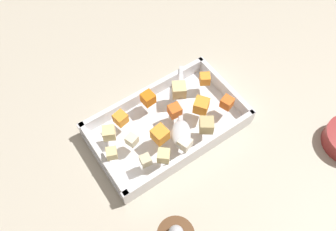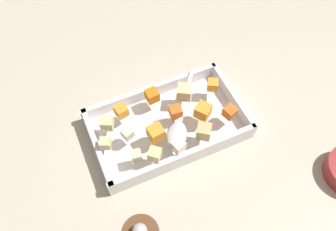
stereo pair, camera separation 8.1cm
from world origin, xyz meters
The scene contains 18 objects.
ground_plane centered at (0.00, 0.00, 0.00)m, with size 4.00×4.00×0.00m, color #BCB29E.
baking_dish centered at (0.00, 0.00, 0.02)m, with size 0.36×0.21×0.05m.
carrot_chunk_corner_nw centered at (0.01, -0.06, 0.07)m, with size 0.03×0.03×0.03m, color orange.
carrot_chunk_mid_left centered at (0.09, -0.05, 0.07)m, with size 0.03×0.03×0.03m, color orange.
carrot_chunk_mid_right centered at (-0.14, -0.03, 0.06)m, with size 0.03×0.03×0.03m, color orange.
carrot_chunk_far_right centered at (-0.08, 0.03, 0.07)m, with size 0.03×0.03×0.03m, color orange.
carrot_chunk_back_center centered at (0.04, 0.03, 0.07)m, with size 0.03×0.03×0.03m, color orange.
carrot_chunk_corner_se centered at (-0.14, 0.05, 0.07)m, with size 0.03×0.03×0.03m, color orange.
carrot_chunk_center centered at (-0.02, 0.00, 0.07)m, with size 0.03×0.03×0.03m, color orange.
potato_chunk_near_right centered at (0.10, 0.07, 0.06)m, with size 0.02×0.02×0.02m, color beige.
potato_chunk_heap_top centered at (0.06, 0.08, 0.07)m, with size 0.03×0.03×0.03m, color #E0CC89.
potato_chunk_corner_sw centered at (0.10, 0.01, 0.06)m, with size 0.02×0.02×0.02m, color beige.
potato_chunk_far_left centered at (-0.06, -0.04, 0.07)m, with size 0.03×0.03×0.03m, color #E0CC89.
potato_chunk_corner_ne centered at (-0.06, 0.07, 0.07)m, with size 0.03×0.03×0.03m, color tan.
potato_chunk_near_left centered at (0.15, 0.01, 0.06)m, with size 0.02×0.02×0.02m, color #E0CC89.
potato_chunk_rim_edge centered at (0.13, -0.03, 0.07)m, with size 0.03×0.03×0.03m, color #E0CC89.
parsnip_chunk_front_center centered at (0.01, 0.08, 0.07)m, with size 0.03×0.03×0.03m, color silver.
serving_spoon centered at (-0.01, 0.05, 0.06)m, with size 0.16×0.21×0.02m.
Camera 2 is at (0.17, 0.39, 0.75)m, focal length 37.34 mm.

